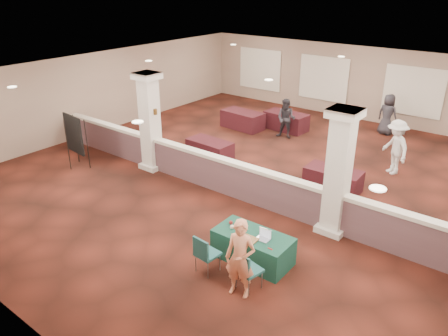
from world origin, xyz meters
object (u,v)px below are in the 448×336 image
Objects in this scene: attendee_a at (286,119)px; attendee_d at (388,114)px; woman at (240,259)px; far_table_front_center at (333,180)px; easel_board at (74,135)px; far_table_back_left at (243,120)px; near_table at (253,247)px; far_table_front_left at (210,150)px; far_table_back_center at (286,121)px; conf_chair_main at (246,268)px; conf_chair_side at (205,252)px; attendee_b at (395,147)px.

attendee_a is 4.16m from attendee_d.
far_table_front_center is (-0.56, 5.53, -0.51)m from woman.
easel_board is 7.94m from attendee_a.
near_table is at bearing -53.03° from far_table_back_left.
far_table_back_center is (0.50, 4.40, 0.03)m from far_table_front_left.
attendee_a is at bearing -60.78° from far_table_back_center.
far_table_back_left is (-6.13, 8.44, -0.18)m from conf_chair_main.
attendee_a is (0.50, -0.89, 0.43)m from far_table_back_center.
far_table_back_center is (-3.99, 4.05, 0.03)m from far_table_front_center.
easel_board reaches higher than conf_chair_main.
far_table_front_left is 0.99× the size of far_table_front_center.
far_table_back_left reaches higher than far_table_front_left.
easel_board is at bearing 173.54° from near_table.
far_table_back_left is at bearing 40.41° from attendee_d.
woman is 5.58m from far_table_front_center.
conf_chair_side reaches higher than far_table_front_left.
conf_chair_main is at bearing -83.72° from far_table_front_center.
near_table is 7.73m from easel_board.
easel_board is 1.15× the size of attendee_a.
attendee_a is at bearing 137.95° from far_table_front_center.
near_table is 1.08× the size of far_table_front_left.
attendee_d is (-0.06, 11.47, 0.30)m from conf_chair_side.
attendee_d reaches higher than conf_chair_main.
easel_board is 8.42m from far_table_front_center.
conf_chair_side is at bearing 100.48° from attendee_d.
attendee_b reaches higher than far_table_back_left.
easel_board is 1.07× the size of woman.
near_table is 6.85m from attendee_b.
far_table_front_center is (0.43, 5.44, -0.20)m from conf_chair_side.
conf_chair_main is 7.13m from far_table_front_left.
far_table_back_center is at bearing 31.83° from far_table_back_left.
attendee_b is (6.54, -0.74, 0.54)m from far_table_back_left.
easel_board is at bearing 153.24° from woman.
attendee_a reaches higher than far_table_front_center.
conf_chair_side is 9.94m from far_table_back_left.
far_table_back_left is (2.00, 6.76, -0.79)m from easel_board.
near_table is 10.48m from attendee_d.
woman reaches higher than attendee_a.
conf_chair_side is 0.53× the size of woman.
conf_chair_main is 0.36m from woman.
attendee_a reaches higher than conf_chair_main.
conf_chair_main is at bearing 9.54° from conf_chair_side.
far_table_back_center is (3.54, 7.72, -0.79)m from easel_board.
attendee_b is (4.50, -0.81, 0.11)m from attendee_a.
far_table_back_left is 5.86m from attendee_d.
far_table_front_center is 5.69m from far_table_back_center.
far_table_back_center is (-3.56, 9.49, -0.17)m from conf_chair_side.
attendee_b reaches higher than far_table_front_center.
far_table_front_center is at bearing 4.53° from far_table_front_left.
conf_chair_side is at bearing -119.17° from near_table.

